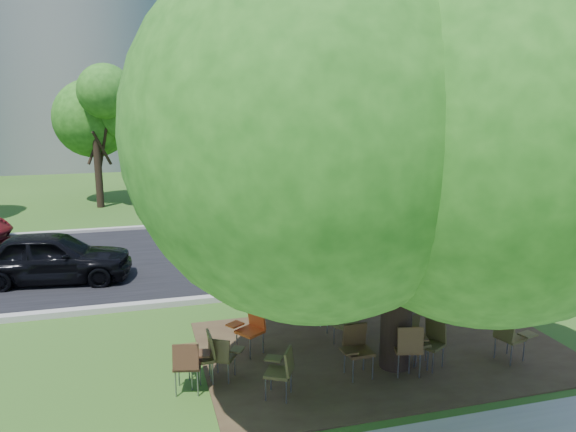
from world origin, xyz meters
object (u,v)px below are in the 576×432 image
object	(u,v)px
chair_6	(430,339)
chair_7	(510,334)
chair_11	(348,322)
black_car	(52,257)
chair_5	(411,337)
chair_4	(410,344)
chair_9	(251,326)
chair_2	(282,367)
chair_0	(189,361)
chair_8	(203,352)
main_tree	(407,80)
school_bus	(529,197)
chair_1	(223,354)
chair_10	(330,305)
chair_3	(356,346)

from	to	relation	value
chair_6	chair_7	size ratio (longest dim) A/B	0.97
chair_11	black_car	xyz separation A→B (m)	(-6.10, 5.73, 0.19)
chair_5	chair_7	world-z (taller)	chair_5
chair_4	chair_9	size ratio (longest dim) A/B	1.06
chair_2	chair_4	distance (m)	2.35
chair_0	chair_8	size ratio (longest dim) A/B	1.01
chair_7	chair_11	distance (m)	2.99
chair_2	chair_5	size ratio (longest dim) A/B	0.90
chair_5	chair_9	distance (m)	2.98
chair_11	main_tree	bearing A→B (deg)	-93.95
school_bus	chair_4	xyz separation A→B (m)	(-7.72, -6.81, -1.07)
chair_7	chair_11	size ratio (longest dim) A/B	1.13
chair_1	chair_5	xyz separation A→B (m)	(3.34, -0.42, 0.10)
black_car	chair_8	bearing A→B (deg)	-146.29
main_tree	chair_11	xyz separation A→B (m)	(-0.49, 1.07, -4.60)
main_tree	chair_2	world-z (taller)	main_tree
main_tree	chair_8	world-z (taller)	main_tree
chair_4	chair_11	xyz separation A→B (m)	(-0.58, 1.43, -0.10)
chair_6	chair_10	xyz separation A→B (m)	(-1.21, 1.99, 0.03)
main_tree	chair_10	distance (m)	4.92
chair_0	chair_10	xyz separation A→B (m)	(3.10, 1.74, 0.00)
chair_0	chair_2	bearing A→B (deg)	-8.60
main_tree	school_bus	world-z (taller)	main_tree
chair_0	chair_7	distance (m)	5.83
chair_5	chair_7	bearing A→B (deg)	166.50
chair_4	chair_0	bearing A→B (deg)	-173.45
chair_1	chair_3	size ratio (longest dim) A/B	0.86
chair_8	chair_9	world-z (taller)	chair_9
chair_0	chair_4	world-z (taller)	chair_4
chair_0	chair_6	distance (m)	4.32
chair_4	chair_1	bearing A→B (deg)	-178.83
chair_5	chair_6	size ratio (longest dim) A/B	1.10
chair_6	chair_2	bearing A→B (deg)	66.42
chair_2	chair_3	xyz separation A→B (m)	(1.43, 0.35, 0.04)
chair_2	chair_6	size ratio (longest dim) A/B	0.99
chair_3	chair_4	world-z (taller)	chair_4
chair_9	chair_7	bearing A→B (deg)	-143.79
chair_0	chair_7	world-z (taller)	chair_0
chair_1	chair_4	world-z (taller)	chair_4
chair_7	chair_9	world-z (taller)	chair_7
chair_8	chair_11	world-z (taller)	chair_8
chair_9	black_car	distance (m)	6.95
chair_4	chair_6	bearing A→B (deg)	34.64
chair_11	school_bus	bearing A→B (deg)	4.46
school_bus	chair_9	xyz separation A→B (m)	(-10.22, -5.19, -1.10)
chair_1	chair_9	distance (m)	1.16
chair_3	chair_4	distance (m)	0.94
chair_4	school_bus	bearing A→B (deg)	54.78
chair_1	chair_6	world-z (taller)	chair_6
school_bus	chair_9	bearing A→B (deg)	-148.51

